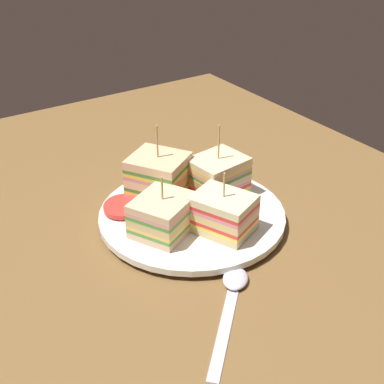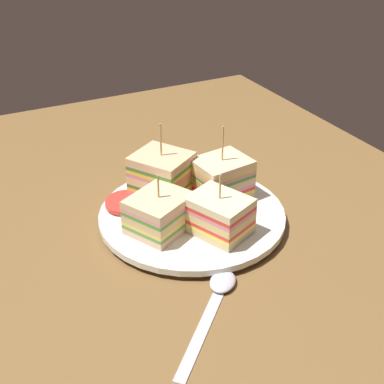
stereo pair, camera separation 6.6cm
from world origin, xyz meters
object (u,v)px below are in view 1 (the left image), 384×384
Objects in this scene: sandwich_wedge_2 at (223,213)px; chip_pile at (194,204)px; plate at (192,216)px; spoon at (233,291)px; sandwich_wedge_1 at (163,215)px; sandwich_wedge_3 at (218,177)px; sandwich_wedge_0 at (159,178)px.

chip_pile is (5.95, 0.13, -1.72)cm from sandwich_wedge_2.
plate is 1.55cm from chip_pile.
spoon is (-8.66, 4.97, -3.50)cm from sandwich_wedge_2.
sandwich_wedge_3 is at bearing -9.73° from sandwich_wedge_1.
sandwich_wedge_0 is at bearing 39.19° from spoon.
sandwich_wedge_0 is 7.87cm from sandwich_wedge_3.
sandwich_wedge_3 is at bearing 15.38° from spoon.
sandwich_wedge_0 is 19.89cm from spoon.
sandwich_wedge_1 is at bearing 109.63° from chip_pile.
sandwich_wedge_2 is at bearing 16.26° from spoon.
sandwich_wedge_2 is at bearing -171.17° from plate.
sandwich_wedge_1 is (-6.81, 3.46, -0.85)cm from sandwich_wedge_0.
sandwich_wedge_0 is at bearing -9.26° from sandwich_wedge_2.
sandwich_wedge_1 is 7.19cm from sandwich_wedge_2.
spoon is at bearing 52.39° from sandwich_wedge_3.
sandwich_wedge_1 reaches higher than chip_pile.
sandwich_wedge_3 is (3.29, -10.49, 0.49)cm from sandwich_wedge_1.
chip_pile is at bearing -7.49° from sandwich_wedge_1.
plate is at bearing -14.34° from sandwich_wedge_2.
plate is 3.71× the size of chip_pile.
sandwich_wedge_1 reaches higher than plate.
plate is 6.20cm from sandwich_wedge_1.
plate is at bearing 125.95° from chip_pile.
sandwich_wedge_3 reaches higher than sandwich_wedge_1.
sandwich_wedge_2 is 0.84× the size of sandwich_wedge_3.
sandwich_wedge_0 reaches higher than chip_pile.
plate is 1.87× the size of spoon.
sandwich_wedge_0 is 7.69cm from sandwich_wedge_1.
sandwich_wedge_0 is 1.18× the size of sandwich_wedge_1.
sandwich_wedge_2 is (-3.82, -6.10, 0.11)cm from sandwich_wedge_1.
sandwich_wedge_2 is 0.67× the size of spoon.
spoon is (-15.77, 9.36, -3.88)cm from sandwich_wedge_3.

